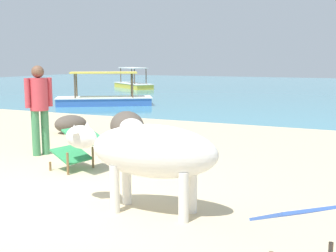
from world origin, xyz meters
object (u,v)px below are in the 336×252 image
object	(u,v)px
deck_chair_near	(307,244)
boat_yellow	(133,84)
person_standing	(39,103)
boat_blue	(104,98)
cow	(149,152)
deck_chair_far	(78,147)

from	to	relation	value
deck_chair_near	boat_yellow	size ratio (longest dim) A/B	0.25
person_standing	boat_blue	distance (m)	8.84
cow	person_standing	world-z (taller)	person_standing
cow	boat_yellow	xyz separation A→B (m)	(-10.87, 18.99, -0.45)
cow	deck_chair_near	xyz separation A→B (m)	(1.82, -1.03, -0.32)
deck_chair_far	boat_blue	distance (m)	9.98
cow	boat_blue	size ratio (longest dim) A/B	0.51
boat_yellow	cow	bearing A→B (deg)	156.65
person_standing	cow	bearing A→B (deg)	175.60
boat_yellow	deck_chair_far	bearing A→B (deg)	153.73
boat_yellow	boat_blue	world-z (taller)	same
cow	boat_blue	world-z (taller)	boat_blue
cow	person_standing	xyz separation A→B (m)	(-3.13, 1.78, 0.24)
deck_chair_near	person_standing	xyz separation A→B (m)	(-4.94, 2.81, 0.56)
person_standing	boat_blue	xyz separation A→B (m)	(-3.82, 7.94, -0.70)
deck_chair_near	deck_chair_far	distance (m)	4.25
deck_chair_far	cow	bearing A→B (deg)	159.24
deck_chair_near	boat_blue	xyz separation A→B (m)	(-8.76, 10.75, -0.13)
deck_chair_near	boat_blue	distance (m)	13.87
person_standing	boat_yellow	distance (m)	18.89
boat_yellow	boat_blue	distance (m)	10.07
boat_blue	boat_yellow	bearing A→B (deg)	-99.21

